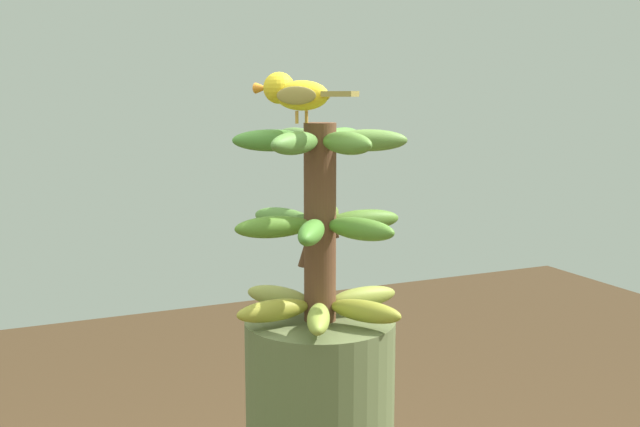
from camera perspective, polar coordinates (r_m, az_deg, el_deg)
banana_bunch at (r=1.16m, az=-0.00°, el=-0.80°), size 0.27×0.29×0.31m
perched_bird at (r=1.12m, az=-1.98°, el=9.23°), size 0.16×0.12×0.08m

